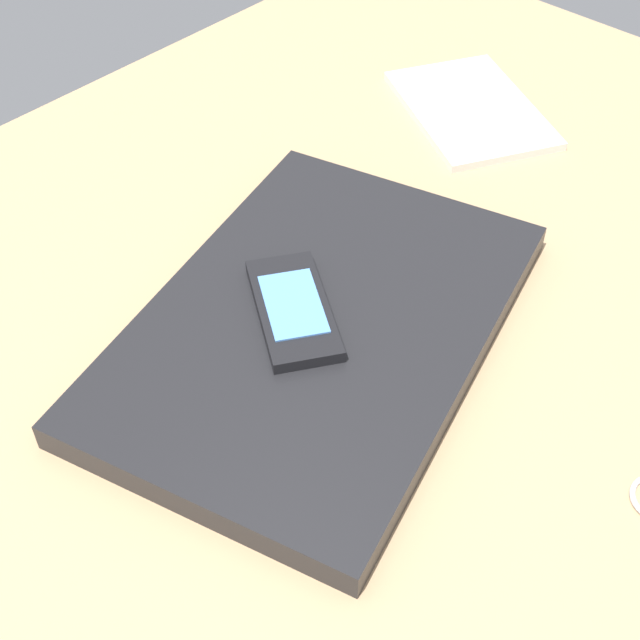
# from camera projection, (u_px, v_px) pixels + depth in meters

# --- Properties ---
(desk_surface) EXTENTS (1.20, 0.80, 0.03)m
(desk_surface) POSITION_uv_depth(u_px,v_px,m) (272.00, 388.00, 0.63)
(desk_surface) COLOR tan
(desk_surface) RESTS_ON ground
(laptop_closed) EXTENTS (0.38, 0.31, 0.02)m
(laptop_closed) POSITION_uv_depth(u_px,v_px,m) (320.00, 329.00, 0.63)
(laptop_closed) COLOR black
(laptop_closed) RESTS_ON desk_surface
(cell_phone_on_laptop) EXTENTS (0.10, 0.11, 0.01)m
(cell_phone_on_laptop) POSITION_uv_depth(u_px,v_px,m) (293.00, 309.00, 0.62)
(cell_phone_on_laptop) COLOR black
(cell_phone_on_laptop) RESTS_ON laptop_closed
(notepad) EXTENTS (0.18, 0.20, 0.01)m
(notepad) POSITION_uv_depth(u_px,v_px,m) (471.00, 110.00, 0.84)
(notepad) COLOR white
(notepad) RESTS_ON desk_surface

